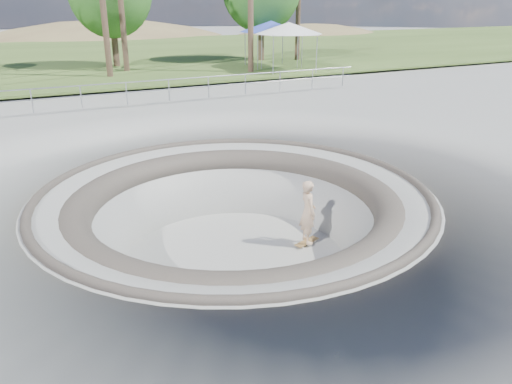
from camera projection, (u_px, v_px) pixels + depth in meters
ground at (234, 192)px, 12.97m from camera, size 180.00×180.00×0.00m
skate_bowl at (235, 255)px, 13.63m from camera, size 14.00×14.00×4.10m
grass_strip at (67, 57)px, 41.28m from camera, size 180.00×36.00×0.12m
distant_hills at (82, 96)px, 64.81m from camera, size 103.20×45.00×28.60m
safety_railing at (127, 93)px, 22.74m from camera, size 25.00×0.06×1.03m
skateboard at (307, 242)px, 14.35m from camera, size 0.87×0.49×0.09m
skater at (308, 212)px, 14.01m from camera, size 0.55×0.74×1.86m
canopy_white at (289, 28)px, 31.88m from camera, size 5.90×5.90×3.05m
canopy_blue at (271, 26)px, 34.05m from camera, size 5.97×5.97×3.05m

